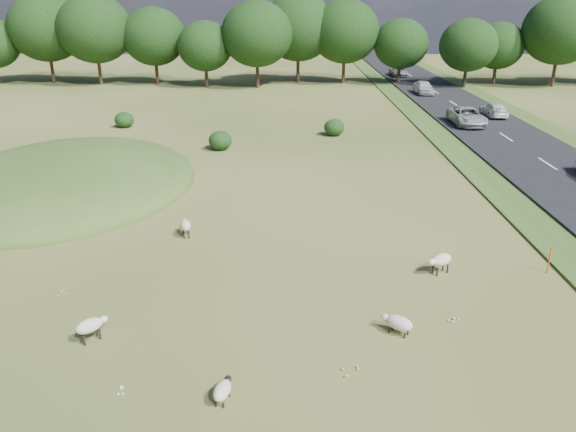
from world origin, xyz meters
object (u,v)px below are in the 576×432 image
at_px(car_0, 424,87).
at_px(car_5, 467,116).
at_px(sheep_0, 186,225).
at_px(sheep_2, 441,260).
at_px(car_4, 398,71).
at_px(sheep_1, 90,326).
at_px(sheep_3, 223,390).
at_px(car_3, 494,110).
at_px(marker_post, 549,260).
at_px(sheep_4, 398,323).
at_px(car_1, 397,56).

xyz_separation_m(car_0, car_5, (0.00, -17.54, -0.00)).
relative_size(sheep_0, car_0, 0.26).
height_order(sheep_0, sheep_2, sheep_2).
bearing_deg(car_4, sheep_1, -108.50).
xyz_separation_m(sheep_2, car_0, (9.63, 46.53, 0.39)).
distance_m(sheep_3, car_4, 73.47).
relative_size(sheep_1, sheep_2, 0.86).
relative_size(sheep_1, car_3, 0.25).
bearing_deg(sheep_1, car_4, 28.46).
distance_m(sheep_2, car_3, 35.55).
distance_m(sheep_1, car_3, 46.36).
height_order(sheep_1, car_4, car_4).
height_order(marker_post, car_4, car_4).
bearing_deg(car_3, car_0, -74.41).
distance_m(sheep_2, sheep_4, 5.29).
bearing_deg(sheep_1, sheep_2, -22.07).
bearing_deg(marker_post, sheep_2, -179.33).
distance_m(marker_post, car_3, 34.02).
xyz_separation_m(sheep_1, sheep_4, (10.57, 0.45, -0.15)).
distance_m(sheep_4, car_0, 52.58).
relative_size(car_0, car_1, 0.94).
xyz_separation_m(marker_post, car_1, (8.81, 85.82, 0.35)).
distance_m(car_0, car_4, 16.57).
bearing_deg(sheep_3, sheep_4, -44.80).
relative_size(marker_post, sheep_1, 1.10).
bearing_deg(car_5, marker_post, -99.81).
bearing_deg(car_1, car_4, 80.53).
bearing_deg(sheep_0, car_5, -54.30).
bearing_deg(car_5, sheep_3, -115.82).
xyz_separation_m(sheep_4, car_3, (16.04, 37.51, 0.45)).
distance_m(marker_post, sheep_1, 18.52).
bearing_deg(car_1, sheep_4, 79.95).
xyz_separation_m(sheep_3, car_5, (17.97, 37.13, 0.63)).
xyz_separation_m(sheep_1, car_3, (26.61, 37.96, 0.31)).
distance_m(sheep_2, car_0, 47.52).
bearing_deg(car_0, marker_post, -96.15).
distance_m(sheep_4, car_5, 35.76).
distance_m(marker_post, car_1, 86.28).
height_order(sheep_0, car_3, car_3).
bearing_deg(car_0, car_1, 84.48).
xyz_separation_m(sheep_0, car_4, (21.13, 59.12, 0.33)).
height_order(sheep_3, car_0, car_0).
bearing_deg(car_4, car_3, -82.83).
xyz_separation_m(marker_post, sheep_3, (-12.96, -8.18, -0.21)).
bearing_deg(car_5, car_4, 90.00).
distance_m(sheep_1, sheep_4, 10.58).
xyz_separation_m(car_3, car_4, (-3.80, 30.19, 0.02)).
xyz_separation_m(car_1, car_4, (-3.80, -22.77, -0.04)).
relative_size(marker_post, car_4, 0.25).
distance_m(sheep_3, car_1, 96.50).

